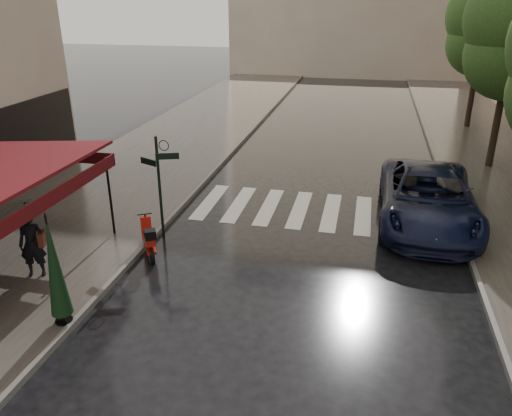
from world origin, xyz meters
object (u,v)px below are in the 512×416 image
at_px(pedestrian_with_umbrella, 27,215).
at_px(parked_car, 428,198).
at_px(scooter, 149,240).
at_px(parasol_front, 54,266).

height_order(pedestrian_with_umbrella, parked_car, pedestrian_with_umbrella).
height_order(scooter, parasol_front, parasol_front).
bearing_deg(scooter, pedestrian_with_umbrella, -172.47).
bearing_deg(parasol_front, parked_car, 42.04).
relative_size(pedestrian_with_umbrella, scooter, 1.83).
height_order(pedestrian_with_umbrella, scooter, pedestrian_with_umbrella).
relative_size(pedestrian_with_umbrella, parked_car, 0.40).
bearing_deg(pedestrian_with_umbrella, scooter, 17.32).
xyz_separation_m(parked_car, parasol_front, (-8.10, -7.31, 0.63)).
bearing_deg(parked_car, parasol_front, -137.26).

